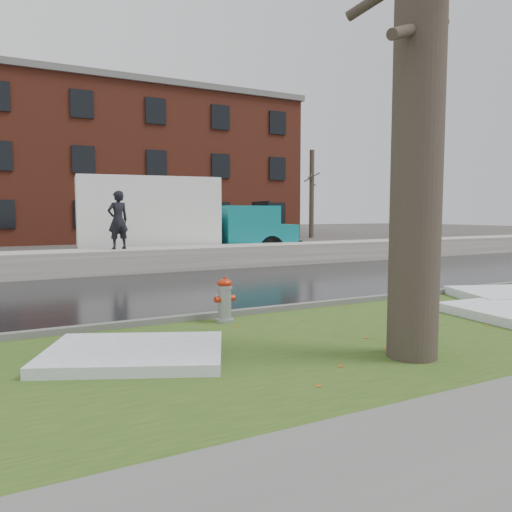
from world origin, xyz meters
name	(u,v)px	position (x,y,z in m)	size (l,w,h in m)	color
ground	(327,321)	(0.00, 0.00, 0.00)	(120.00, 120.00, 0.00)	#47423D
verge	(375,335)	(0.00, -1.25, 0.02)	(60.00, 4.50, 0.04)	#2D4717
road	(222,286)	(0.00, 4.50, 0.01)	(60.00, 7.00, 0.03)	black
parking_lot	(136,259)	(0.00, 13.00, 0.01)	(60.00, 9.00, 0.03)	slate
curb	(296,307)	(0.00, 1.00, 0.07)	(60.00, 0.15, 0.14)	slate
snowbank	(170,259)	(0.00, 8.70, 0.38)	(60.00, 1.60, 0.75)	beige
brick_building	(102,169)	(2.00, 30.00, 5.00)	(26.00, 12.00, 10.00)	maroon
bg_tree_right	(312,193)	(16.00, 24.00, 3.33)	(1.40, 1.62, 6.50)	brown
fire_hydrant	(225,298)	(-1.69, 0.61, 0.45)	(0.38, 0.33, 0.78)	#93969B
tree	(420,35)	(-0.40, -2.39, 4.06)	(1.58, 1.82, 7.98)	brown
box_truck	(175,218)	(0.96, 10.94, 1.68)	(9.61, 3.15, 3.17)	black
worker	(118,220)	(-1.64, 8.76, 1.66)	(0.66, 0.44, 1.82)	black
snow_patch_far	(135,353)	(-3.58, -0.79, 0.11)	(2.20, 1.60, 0.14)	white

